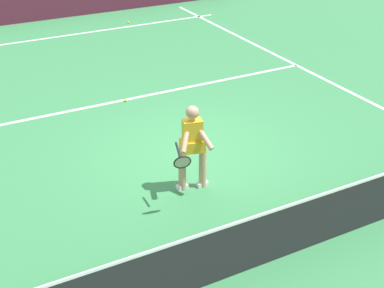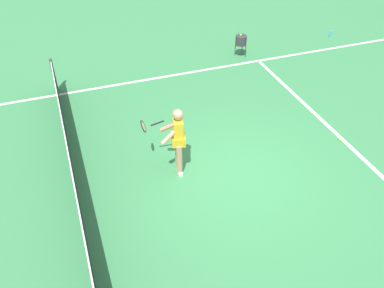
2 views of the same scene
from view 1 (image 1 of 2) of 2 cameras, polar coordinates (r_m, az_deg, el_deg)
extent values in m
plane|color=#38844C|center=(10.71, -0.09, -0.63)|extent=(28.49, 28.49, 0.00)
cube|color=#561E33|center=(20.00, -14.92, 13.96)|extent=(14.52, 0.24, 1.07)
cube|color=white|center=(18.07, -12.92, 10.96)|extent=(10.52, 0.10, 0.01)
cube|color=white|center=(13.07, -6.00, 4.80)|extent=(9.52, 0.10, 0.01)
cube|color=white|center=(13.38, 18.31, 4.04)|extent=(0.10, 19.92, 0.01)
cube|color=#232326|center=(8.08, 11.46, -8.39)|extent=(10.04, 0.02, 0.86)
cube|color=white|center=(7.82, 11.77, -5.74)|extent=(10.04, 0.02, 0.04)
cylinder|color=tan|center=(9.40, 1.11, -2.39)|extent=(0.13, 0.13, 0.78)
cylinder|color=tan|center=(9.32, -1.03, -2.66)|extent=(0.13, 0.13, 0.78)
cube|color=white|center=(9.58, 1.09, -4.19)|extent=(0.20, 0.10, 0.08)
cube|color=white|center=(9.50, -1.02, -4.47)|extent=(0.20, 0.10, 0.08)
cube|color=gold|center=(9.04, 0.04, 1.02)|extent=(0.36, 0.27, 0.52)
cube|color=gold|center=(9.13, 0.04, -0.10)|extent=(0.46, 0.37, 0.20)
sphere|color=tan|center=(8.86, 0.04, 3.31)|extent=(0.22, 0.22, 0.22)
cylinder|color=tan|center=(8.94, 1.21, 0.81)|extent=(0.18, 0.49, 0.37)
cylinder|color=tan|center=(8.87, -0.66, 0.59)|extent=(0.37, 0.43, 0.37)
cylinder|color=black|center=(8.62, -1.47, -0.60)|extent=(0.11, 0.29, 0.14)
torus|color=black|center=(8.39, -1.02, -1.92)|extent=(0.30, 0.18, 0.28)
cylinder|color=beige|center=(8.39, -1.02, -1.92)|extent=(0.25, 0.14, 0.23)
sphere|color=#D1E533|center=(12.90, -6.95, 4.56)|extent=(0.07, 0.07, 0.07)
sphere|color=#D1E533|center=(19.08, -6.61, 12.48)|extent=(0.07, 0.07, 0.07)
camera|label=2|loc=(11.56, 41.21, 26.62)|focal=38.64mm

